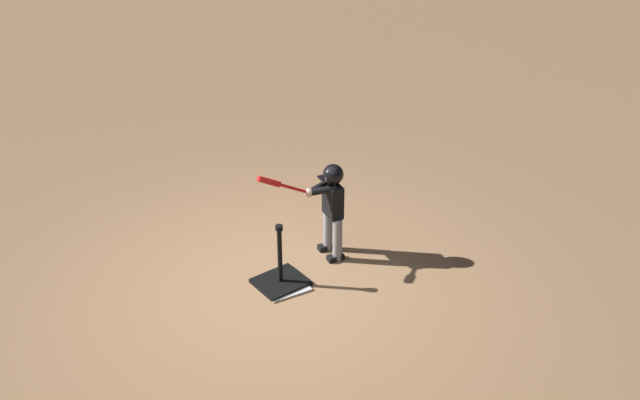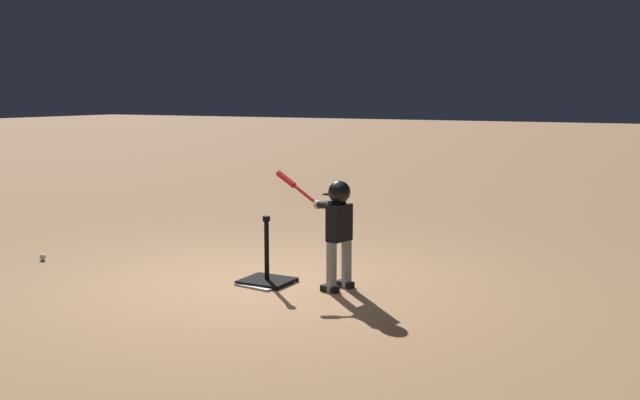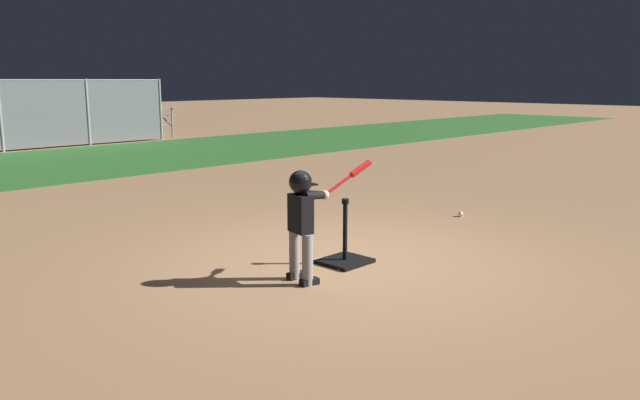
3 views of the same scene
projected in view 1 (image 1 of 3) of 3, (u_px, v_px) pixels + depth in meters
ground_plane at (273, 287)px, 7.57m from camera, size 90.00×90.00×0.00m
home_plate at (283, 285)px, 7.59m from camera, size 0.49×0.49×0.02m
batting_tee at (281, 277)px, 7.59m from camera, size 0.49×0.44×0.69m
batter_child at (330, 200)px, 7.77m from camera, size 0.92×0.38×1.13m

